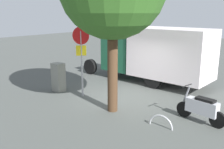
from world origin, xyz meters
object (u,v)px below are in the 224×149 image
object	(u,v)px
motorcycle	(201,108)
bike_rack_hoop	(161,127)
box_truck_near	(155,53)
stop_sign	(81,51)
utility_cabinet	(58,77)

from	to	relation	value
motorcycle	bike_rack_hoop	size ratio (longest dim) A/B	2.12
box_truck_near	bike_rack_hoop	distance (m)	5.75
motorcycle	bike_rack_hoop	world-z (taller)	motorcycle
box_truck_near	bike_rack_hoop	size ratio (longest dim) A/B	8.72
motorcycle	stop_sign	xyz separation A→B (m)	(5.16, 0.51, 1.53)
box_truck_near	motorcycle	bearing A→B (deg)	140.12
box_truck_near	utility_cabinet	distance (m)	5.13
box_truck_near	utility_cabinet	world-z (taller)	box_truck_near
motorcycle	utility_cabinet	bearing A→B (deg)	15.55
stop_sign	utility_cabinet	distance (m)	1.99
motorcycle	utility_cabinet	world-z (taller)	utility_cabinet
box_truck_near	utility_cabinet	xyz separation A→B (m)	(2.80, 4.19, -0.93)
utility_cabinet	bike_rack_hoop	size ratio (longest dim) A/B	1.59
stop_sign	bike_rack_hoop	size ratio (longest dim) A/B	3.63
motorcycle	utility_cabinet	xyz separation A→B (m)	(6.58, 0.67, 0.15)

